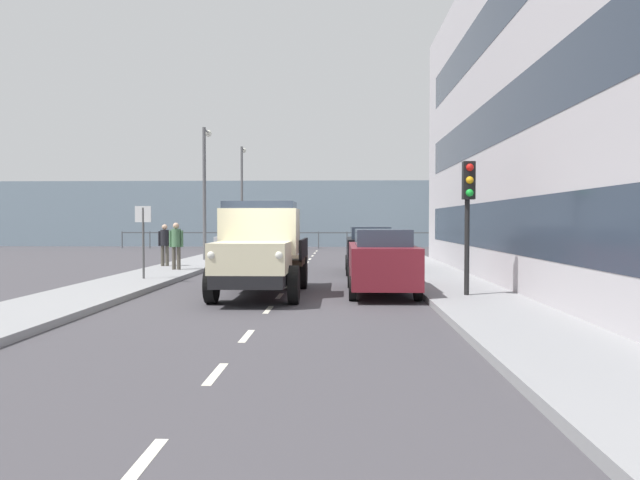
# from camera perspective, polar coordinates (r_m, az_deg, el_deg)

# --- Properties ---
(ground_plane) EXTENTS (80.00, 80.00, 0.00)m
(ground_plane) POSITION_cam_1_polar(r_m,az_deg,el_deg) (22.86, -1.97, -3.05)
(ground_plane) COLOR #423F44
(sidewalk_left) EXTENTS (2.34, 40.14, 0.15)m
(sidewalk_left) POSITION_cam_1_polar(r_m,az_deg,el_deg) (23.02, 9.98, -2.86)
(sidewalk_left) COLOR gray
(sidewalk_left) RESTS_ON ground_plane
(sidewalk_right) EXTENTS (2.34, 40.14, 0.15)m
(sidewalk_right) POSITION_cam_1_polar(r_m,az_deg,el_deg) (23.67, -13.59, -2.75)
(sidewalk_right) COLOR gray
(sidewalk_right) RESTS_ON ground_plane
(road_centreline_markings) EXTENTS (0.12, 35.28, 0.01)m
(road_centreline_markings) POSITION_cam_1_polar(r_m,az_deg,el_deg) (21.80, -2.17, -3.28)
(road_centreline_markings) COLOR silver
(road_centreline_markings) RESTS_ON ground_plane
(building_terrace) EXTENTS (6.26, 26.75, 10.45)m
(building_terrace) POSITION_cam_1_polar(r_m,az_deg,el_deg) (18.51, 26.38, 11.86)
(building_terrace) COLOR #B7B2B7
(building_terrace) RESTS_ON ground_plane
(sea_horizon) EXTENTS (80.00, 0.80, 5.00)m
(sea_horizon) POSITION_cam_1_polar(r_m,az_deg,el_deg) (45.83, 0.03, 2.51)
(sea_horizon) COLOR gray
(sea_horizon) RESTS_ON ground_plane
(seawall_railing) EXTENTS (28.08, 0.08, 1.20)m
(seawall_railing) POSITION_cam_1_polar(r_m,az_deg,el_deg) (42.24, -0.14, 0.42)
(seawall_railing) COLOR #4C5156
(seawall_railing) RESTS_ON ground_plane
(truck_vintage_cream) EXTENTS (2.17, 5.64, 2.43)m
(truck_vintage_cream) POSITION_cam_1_polar(r_m,az_deg,el_deg) (15.39, -5.71, -1.01)
(truck_vintage_cream) COLOR black
(truck_vintage_cream) RESTS_ON ground_plane
(car_maroon_kerbside_near) EXTENTS (1.76, 4.57, 1.72)m
(car_maroon_kerbside_near) POSITION_cam_1_polar(r_m,az_deg,el_deg) (16.01, 5.84, -1.92)
(car_maroon_kerbside_near) COLOR maroon
(car_maroon_kerbside_near) RESTS_ON ground_plane
(car_black_kerbside_1) EXTENTS (1.79, 4.36, 1.72)m
(car_black_kerbside_1) POSITION_cam_1_polar(r_m,az_deg,el_deg) (22.50, 4.73, -0.85)
(car_black_kerbside_1) COLOR black
(car_black_kerbside_1) RESTS_ON ground_plane
(car_silver_oppositeside_0) EXTENTS (1.85, 4.41, 1.72)m
(car_silver_oppositeside_0) POSITION_cam_1_polar(r_m,az_deg,el_deg) (26.49, -7.19, -0.46)
(car_silver_oppositeside_0) COLOR #B7BABF
(car_silver_oppositeside_0) RESTS_ON ground_plane
(pedestrian_couple_b) EXTENTS (0.53, 0.34, 1.73)m
(pedestrian_couple_b) POSITION_cam_1_polar(r_m,az_deg,el_deg) (22.73, -13.48, -0.18)
(pedestrian_couple_b) COLOR #4C473D
(pedestrian_couple_b) RESTS_ON sidewalk_right
(pedestrian_with_bag) EXTENTS (0.53, 0.34, 1.66)m
(pedestrian_with_bag) POSITION_cam_1_polar(r_m,az_deg,el_deg) (24.63, -14.50, -0.14)
(pedestrian_with_bag) COLOR #4C473D
(pedestrian_with_bag) RESTS_ON sidewalk_right
(traffic_light_near) EXTENTS (0.28, 0.41, 3.20)m
(traffic_light_near) POSITION_cam_1_polar(r_m,az_deg,el_deg) (14.80, 13.87, 3.84)
(traffic_light_near) COLOR black
(traffic_light_near) RESTS_ON sidewalk_left
(lamp_post_promenade) EXTENTS (0.32, 1.14, 6.12)m
(lamp_post_promenade) POSITION_cam_1_polar(r_m,az_deg,el_deg) (28.54, -10.84, 5.55)
(lamp_post_promenade) COLOR #59595B
(lamp_post_promenade) RESTS_ON sidewalk_right
(lamp_post_far) EXTENTS (0.32, 1.14, 6.69)m
(lamp_post_far) POSITION_cam_1_polar(r_m,az_deg,el_deg) (40.14, -7.39, 4.90)
(lamp_post_far) COLOR #59595B
(lamp_post_far) RESTS_ON sidewalk_right
(street_sign) EXTENTS (0.50, 0.07, 2.25)m
(street_sign) POSITION_cam_1_polar(r_m,az_deg,el_deg) (19.42, -16.41, 0.99)
(street_sign) COLOR #4C4C4C
(street_sign) RESTS_ON sidewalk_right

